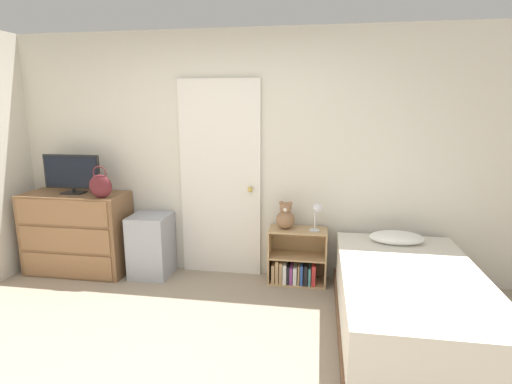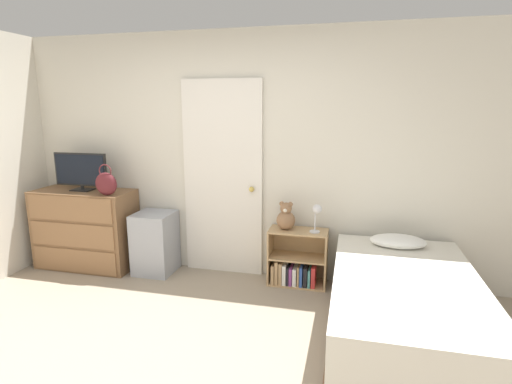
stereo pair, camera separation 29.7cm
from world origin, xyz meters
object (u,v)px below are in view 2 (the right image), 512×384
object	(u,v)px
storage_bin	(155,243)
bed	(404,308)
tv	(81,171)
dresser	(86,229)
desk_lamp	(317,212)
bookshelf	(296,264)
teddy_bear	(286,218)
handbag	(106,183)

from	to	relation	value
storage_bin	bed	xyz separation A→B (m)	(2.50, -0.75, -0.07)
tv	storage_bin	world-z (taller)	tv
dresser	desk_lamp	bearing A→B (deg)	1.19
tv	bookshelf	size ratio (longest dim) A/B	1.07
teddy_bear	desk_lamp	distance (m)	0.32
tv	desk_lamp	distance (m)	2.60
tv	storage_bin	xyz separation A→B (m)	(0.83, 0.03, -0.77)
dresser	bookshelf	bearing A→B (deg)	2.16
handbag	tv	bearing A→B (deg)	159.19
dresser	bed	xyz separation A→B (m)	(3.33, -0.72, -0.18)
storage_bin	bed	size ratio (longest dim) A/B	0.34
desk_lamp	bed	world-z (taller)	desk_lamp
tv	teddy_bear	size ratio (longest dim) A/B	2.19
desk_lamp	bed	distance (m)	1.20
storage_bin	bookshelf	xyz separation A→B (m)	(1.54, 0.06, -0.12)
dresser	bed	bearing A→B (deg)	-12.17
teddy_bear	bed	world-z (taller)	teddy_bear
dresser	tv	size ratio (longest dim) A/B	1.74
desk_lamp	handbag	bearing A→B (deg)	-174.65
handbag	bed	bearing A→B (deg)	-11.02
storage_bin	teddy_bear	xyz separation A→B (m)	(1.43, 0.06, 0.36)
storage_bin	bed	world-z (taller)	storage_bin
tv	storage_bin	bearing A→B (deg)	1.87
storage_bin	desk_lamp	xyz separation A→B (m)	(1.74, 0.02, 0.45)
bookshelf	storage_bin	bearing A→B (deg)	-177.93
teddy_bear	bookshelf	bearing A→B (deg)	-2.10
tv	handbag	distance (m)	0.45
dresser	bed	size ratio (longest dim) A/B	0.57
handbag	bed	world-z (taller)	handbag
handbag	desk_lamp	bearing A→B (deg)	5.35
storage_bin	bed	distance (m)	2.61
bed	teddy_bear	bearing A→B (deg)	142.74
handbag	desk_lamp	distance (m)	2.19
desk_lamp	bed	bearing A→B (deg)	-45.54
desk_lamp	bed	xyz separation A→B (m)	(0.76, -0.77, -0.52)
bookshelf	desk_lamp	size ratio (longest dim) A/B	2.04
tv	storage_bin	distance (m)	1.13
bed	bookshelf	bearing A→B (deg)	139.76
tv	bed	xyz separation A→B (m)	(3.33, -0.73, -0.83)
storage_bin	teddy_bear	bearing A→B (deg)	2.39
desk_lamp	dresser	bearing A→B (deg)	-178.81
storage_bin	tv	bearing A→B (deg)	-178.13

